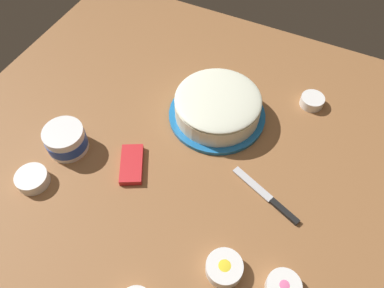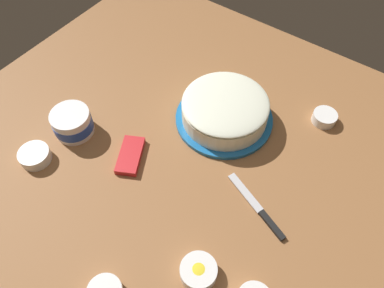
{
  "view_description": "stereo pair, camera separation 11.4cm",
  "coord_description": "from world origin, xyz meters",
  "px_view_note": "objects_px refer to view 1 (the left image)",
  "views": [
    {
      "loc": [
        -0.51,
        -0.3,
        0.96
      ],
      "look_at": [
        0.09,
        -0.01,
        0.04
      ],
      "focal_mm": 35.23,
      "sensor_mm": 36.0,
      "label": 1
    },
    {
      "loc": [
        -0.45,
        -0.39,
        0.96
      ],
      "look_at": [
        0.09,
        -0.01,
        0.04
      ],
      "focal_mm": 35.23,
      "sensor_mm": 36.0,
      "label": 2
    }
  ],
  "objects_px": {
    "sprinkle_bowl_yellow": "(224,268)",
    "candy_box_lower": "(132,164)",
    "frosted_cake": "(218,107)",
    "spreading_knife": "(271,200)",
    "sprinkle_bowl_blue": "(32,179)",
    "frosting_tub": "(66,139)",
    "sprinkle_bowl_pink": "(283,287)",
    "sprinkle_bowl_green": "(312,101)"
  },
  "relations": [
    {
      "from": "frosted_cake",
      "to": "candy_box_lower",
      "type": "distance_m",
      "value": 0.33
    },
    {
      "from": "sprinkle_bowl_yellow",
      "to": "candy_box_lower",
      "type": "height_order",
      "value": "sprinkle_bowl_yellow"
    },
    {
      "from": "frosted_cake",
      "to": "frosting_tub",
      "type": "height_order",
      "value": "frosted_cake"
    },
    {
      "from": "frosting_tub",
      "to": "sprinkle_bowl_pink",
      "type": "distance_m",
      "value": 0.74
    },
    {
      "from": "sprinkle_bowl_green",
      "to": "frosting_tub",
      "type": "bearing_deg",
      "value": 128.58
    },
    {
      "from": "spreading_knife",
      "to": "sprinkle_bowl_blue",
      "type": "xyz_separation_m",
      "value": [
        -0.24,
        0.64,
        0.01
      ]
    },
    {
      "from": "frosted_cake",
      "to": "candy_box_lower",
      "type": "xyz_separation_m",
      "value": [
        -0.29,
        0.15,
        -0.04
      ]
    },
    {
      "from": "spreading_knife",
      "to": "sprinkle_bowl_blue",
      "type": "bearing_deg",
      "value": 110.7
    },
    {
      "from": "sprinkle_bowl_pink",
      "to": "frosting_tub",
      "type": "bearing_deg",
      "value": 80.62
    },
    {
      "from": "frosting_tub",
      "to": "sprinkle_bowl_green",
      "type": "relative_size",
      "value": 1.6
    },
    {
      "from": "sprinkle_bowl_yellow",
      "to": "candy_box_lower",
      "type": "distance_m",
      "value": 0.41
    },
    {
      "from": "frosting_tub",
      "to": "spreading_knife",
      "type": "relative_size",
      "value": 0.55
    },
    {
      "from": "sprinkle_bowl_pink",
      "to": "frosted_cake",
      "type": "bearing_deg",
      "value": 39.92
    },
    {
      "from": "sprinkle_bowl_blue",
      "to": "sprinkle_bowl_pink",
      "type": "height_order",
      "value": "sprinkle_bowl_blue"
    },
    {
      "from": "frosted_cake",
      "to": "sprinkle_bowl_yellow",
      "type": "height_order",
      "value": "frosted_cake"
    },
    {
      "from": "frosted_cake",
      "to": "candy_box_lower",
      "type": "height_order",
      "value": "frosted_cake"
    },
    {
      "from": "sprinkle_bowl_pink",
      "to": "candy_box_lower",
      "type": "bearing_deg",
      "value": 74.22
    },
    {
      "from": "sprinkle_bowl_green",
      "to": "candy_box_lower",
      "type": "xyz_separation_m",
      "value": [
        -0.48,
        0.42,
        -0.01
      ]
    },
    {
      "from": "frosting_tub",
      "to": "sprinkle_bowl_blue",
      "type": "bearing_deg",
      "value": 173.55
    },
    {
      "from": "frosted_cake",
      "to": "spreading_knife",
      "type": "distance_m",
      "value": 0.34
    },
    {
      "from": "frosted_cake",
      "to": "candy_box_lower",
      "type": "relative_size",
      "value": 2.38
    },
    {
      "from": "sprinkle_bowl_pink",
      "to": "spreading_knife",
      "type": "bearing_deg",
      "value": 25.47
    },
    {
      "from": "sprinkle_bowl_pink",
      "to": "candy_box_lower",
      "type": "relative_size",
      "value": 0.64
    },
    {
      "from": "sprinkle_bowl_green",
      "to": "candy_box_lower",
      "type": "height_order",
      "value": "sprinkle_bowl_green"
    },
    {
      "from": "spreading_knife",
      "to": "sprinkle_bowl_yellow",
      "type": "xyz_separation_m",
      "value": [
        -0.24,
        0.04,
        0.01
      ]
    },
    {
      "from": "sprinkle_bowl_blue",
      "to": "sprinkle_bowl_pink",
      "type": "relative_size",
      "value": 1.08
    },
    {
      "from": "sprinkle_bowl_green",
      "to": "sprinkle_bowl_blue",
      "type": "xyz_separation_m",
      "value": [
        -0.65,
        0.65,
        0.0
      ]
    },
    {
      "from": "frosted_cake",
      "to": "spreading_knife",
      "type": "height_order",
      "value": "frosted_cake"
    },
    {
      "from": "sprinkle_bowl_blue",
      "to": "sprinkle_bowl_pink",
      "type": "bearing_deg",
      "value": -88.04
    },
    {
      "from": "spreading_knife",
      "to": "candy_box_lower",
      "type": "relative_size",
      "value": 1.69
    },
    {
      "from": "sprinkle_bowl_green",
      "to": "sprinkle_bowl_blue",
      "type": "distance_m",
      "value": 0.92
    },
    {
      "from": "spreading_knife",
      "to": "candy_box_lower",
      "type": "bearing_deg",
      "value": 99.77
    },
    {
      "from": "frosted_cake",
      "to": "sprinkle_bowl_pink",
      "type": "bearing_deg",
      "value": -140.08
    },
    {
      "from": "sprinkle_bowl_blue",
      "to": "frosted_cake",
      "type": "bearing_deg",
      "value": -39.42
    },
    {
      "from": "sprinkle_bowl_blue",
      "to": "sprinkle_bowl_yellow",
      "type": "distance_m",
      "value": 0.6
    },
    {
      "from": "sprinkle_bowl_blue",
      "to": "spreading_knife",
      "type": "bearing_deg",
      "value": -69.3
    },
    {
      "from": "sprinkle_bowl_green",
      "to": "sprinkle_bowl_yellow",
      "type": "distance_m",
      "value": 0.65
    },
    {
      "from": "candy_box_lower",
      "to": "frosted_cake",
      "type": "bearing_deg",
      "value": -55.08
    },
    {
      "from": "sprinkle_bowl_green",
      "to": "candy_box_lower",
      "type": "relative_size",
      "value": 0.58
    },
    {
      "from": "frosting_tub",
      "to": "sprinkle_bowl_blue",
      "type": "height_order",
      "value": "frosting_tub"
    },
    {
      "from": "spreading_knife",
      "to": "sprinkle_bowl_green",
      "type": "bearing_deg",
      "value": -0.68
    },
    {
      "from": "sprinkle_bowl_pink",
      "to": "sprinkle_bowl_yellow",
      "type": "height_order",
      "value": "sprinkle_bowl_yellow"
    }
  ]
}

